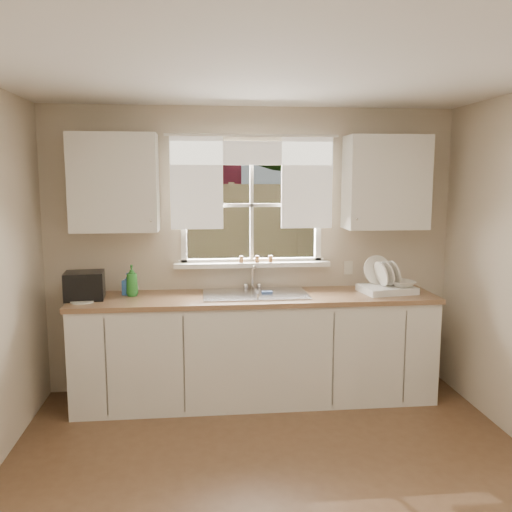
{
  "coord_description": "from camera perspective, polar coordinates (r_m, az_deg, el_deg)",
  "views": [
    {
      "loc": [
        -0.46,
        -2.75,
        1.89
      ],
      "look_at": [
        0.0,
        1.65,
        1.25
      ],
      "focal_mm": 38.0,
      "sensor_mm": 36.0,
      "label": 1
    }
  ],
  "objects": [
    {
      "name": "upper_cabinet_right",
      "position": [
        4.86,
        13.52,
        7.53
      ],
      "size": [
        0.7,
        0.33,
        0.8
      ],
      "primitive_type": "cube",
      "color": "silver",
      "rests_on": "room_walls"
    },
    {
      "name": "sink",
      "position": [
        4.61,
        -0.08,
        -4.96
      ],
      "size": [
        0.88,
        0.52,
        0.4
      ],
      "color": "#B7B7BC",
      "rests_on": "countertop"
    },
    {
      "name": "ceiling",
      "position": [
        2.86,
        3.7,
        20.51
      ],
      "size": [
        3.6,
        4.0,
        0.02
      ],
      "primitive_type": "cube",
      "color": "silver",
      "rests_on": "room_walls"
    },
    {
      "name": "saucer",
      "position": [
        4.54,
        -17.83,
        -4.58
      ],
      "size": [
        0.18,
        0.18,
        0.01
      ],
      "primitive_type": "cylinder",
      "color": "silver",
      "rests_on": "countertop"
    },
    {
      "name": "soap_bottle_c",
      "position": [
        4.72,
        -12.97,
        -3.04
      ],
      "size": [
        0.15,
        0.15,
        0.15
      ],
      "primitive_type": "imported",
      "rotation": [
        0.0,
        0.0,
        -0.32
      ],
      "color": "beige",
      "rests_on": "countertop"
    },
    {
      "name": "room_walls",
      "position": [
        2.81,
        3.68,
        -5.27
      ],
      "size": [
        3.62,
        4.02,
        2.5
      ],
      "color": "beige",
      "rests_on": "ground"
    },
    {
      "name": "backyard",
      "position": [
        11.33,
        -0.7,
        16.21
      ],
      "size": [
        20.0,
        10.0,
        6.13
      ],
      "color": "#335421",
      "rests_on": "ground"
    },
    {
      "name": "cup",
      "position": [
        4.6,
        -17.65,
        -3.9
      ],
      "size": [
        0.12,
        0.12,
        0.09
      ],
      "primitive_type": "imported",
      "rotation": [
        0.0,
        0.0,
        0.08
      ],
      "color": "white",
      "rests_on": "countertop"
    },
    {
      "name": "sill_jars",
      "position": [
        4.77,
        0.03,
        -0.33
      ],
      "size": [
        0.3,
        0.04,
        0.06
      ],
      "color": "brown",
      "rests_on": "window"
    },
    {
      "name": "upper_cabinet_left",
      "position": [
        4.63,
        -14.66,
        7.46
      ],
      "size": [
        0.7,
        0.33,
        0.8
      ],
      "primitive_type": "cube",
      "color": "silver",
      "rests_on": "room_walls"
    },
    {
      "name": "window",
      "position": [
        4.8,
        -0.44,
        3.39
      ],
      "size": [
        1.38,
        0.16,
        1.06
      ],
      "color": "white",
      "rests_on": "room_walls"
    },
    {
      "name": "wall_outlet",
      "position": [
        4.99,
        9.69,
        -1.23
      ],
      "size": [
        0.08,
        0.01,
        0.12
      ],
      "primitive_type": "cube",
      "color": "beige",
      "rests_on": "room_walls"
    },
    {
      "name": "black_appliance",
      "position": [
        4.63,
        -17.6,
        -2.98
      ],
      "size": [
        0.33,
        0.29,
        0.23
      ],
      "primitive_type": "cube",
      "rotation": [
        0.0,
        0.0,
        0.09
      ],
      "color": "black",
      "rests_on": "countertop"
    },
    {
      "name": "dish_rack",
      "position": [
        4.81,
        13.56,
        -2.96
      ],
      "size": [
        0.48,
        0.39,
        0.31
      ],
      "color": "white",
      "rests_on": "countertop"
    },
    {
      "name": "curtains",
      "position": [
        4.73,
        -0.38,
        8.75
      ],
      "size": [
        1.5,
        0.03,
        0.81
      ],
      "color": "white",
      "rests_on": "room_walls"
    },
    {
      "name": "countertop",
      "position": [
        4.57,
        -0.04,
        -4.42
      ],
      "size": [
        3.04,
        0.65,
        0.04
      ],
      "primitive_type": "cube",
      "color": "#896544",
      "rests_on": "base_cabinets"
    },
    {
      "name": "soap_bottle_a",
      "position": [
        4.64,
        -12.93,
        -2.53
      ],
      "size": [
        0.12,
        0.12,
        0.26
      ],
      "primitive_type": "imported",
      "rotation": [
        0.0,
        0.0,
        0.25
      ],
      "color": "#2B832E",
      "rests_on": "countertop"
    },
    {
      "name": "bowl",
      "position": [
        4.8,
        15.15,
        -2.82
      ],
      "size": [
        0.25,
        0.25,
        0.05
      ],
      "primitive_type": "imported",
      "rotation": [
        0.0,
        0.0,
        0.22
      ],
      "color": "silver",
      "rests_on": "dish_rack"
    },
    {
      "name": "soap_bottle_b",
      "position": [
        4.7,
        -13.33,
        -2.86
      ],
      "size": [
        0.1,
        0.1,
        0.19
      ],
      "primitive_type": "imported",
      "rotation": [
        0.0,
        0.0,
        -0.18
      ],
      "color": "#336CC2",
      "rests_on": "countertop"
    },
    {
      "name": "base_cabinets",
      "position": [
        4.69,
        -0.04,
        -9.85
      ],
      "size": [
        3.0,
        0.62,
        0.87
      ],
      "primitive_type": "cube",
      "color": "silver",
      "rests_on": "ground"
    }
  ]
}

